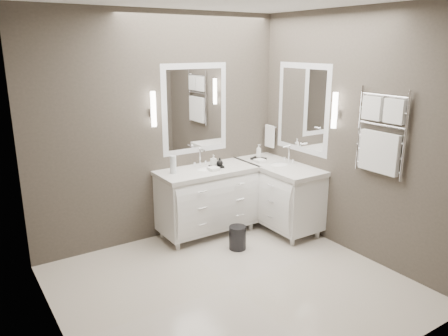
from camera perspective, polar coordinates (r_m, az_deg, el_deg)
floor at (r=4.49m, az=1.10°, el=-15.18°), size 3.20×3.00×0.01m
wall_back at (r=5.25m, az=-8.14°, el=5.13°), size 3.20×0.01×2.70m
wall_front at (r=2.91m, az=18.24°, el=-4.19°), size 3.20×0.01×2.70m
wall_left at (r=3.37m, az=-22.00°, el=-1.86°), size 0.01×3.00×2.70m
wall_right at (r=5.03m, az=16.51°, el=4.18°), size 0.01×3.00×2.70m
vanity_back at (r=5.44m, az=-2.23°, el=-3.79°), size 1.24×0.59×0.97m
vanity_right at (r=5.67m, az=7.09°, el=-3.07°), size 0.59×1.24×0.97m
mirror_back at (r=5.41m, az=-3.80°, el=7.70°), size 0.90×0.02×1.10m
mirror_right at (r=5.53m, az=10.24°, el=7.67°), size 0.02×0.90×1.10m
sconce_back at (r=5.09m, az=-9.19°, el=7.52°), size 0.06×0.06×0.40m
sconce_right at (r=5.08m, az=14.24°, el=7.22°), size 0.06×0.06×0.40m
towel_bar_corner at (r=5.98m, az=6.00°, el=4.21°), size 0.03×0.22×0.30m
towel_ladder at (r=4.74m, az=19.78°, el=3.73°), size 0.06×0.58×0.90m
waste_bin at (r=5.15m, az=1.78°, el=-9.08°), size 0.23×0.23×0.28m
amenity_tray_back at (r=5.37m, az=-0.99°, el=0.18°), size 0.19×0.15×0.02m
amenity_tray_right at (r=5.76m, az=4.53°, el=1.22°), size 0.18×0.21×0.03m
water_bottle at (r=5.14m, az=-6.66°, el=0.45°), size 0.08×0.08×0.21m
soap_bottle_a at (r=5.35m, az=-1.38°, el=1.01°), size 0.07×0.07×0.14m
soap_bottle_b at (r=5.34m, az=-0.55°, el=0.82°), size 0.08×0.08×0.10m
soap_bottle_c at (r=5.74m, az=4.55°, el=2.21°), size 0.09×0.09×0.18m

